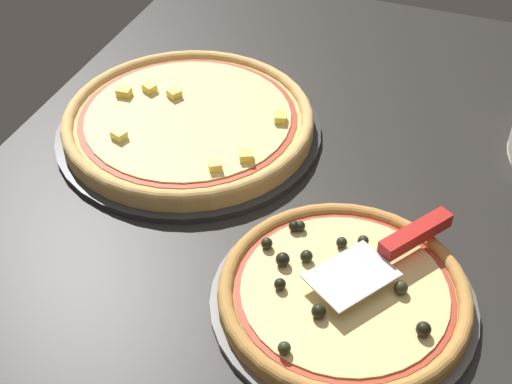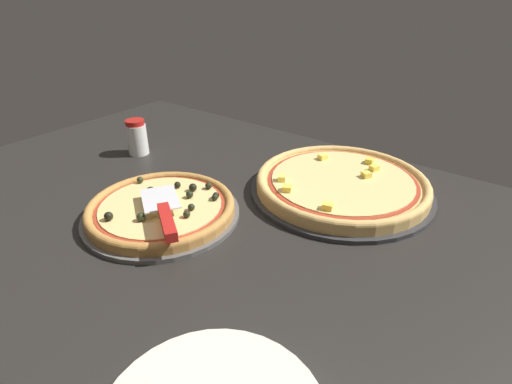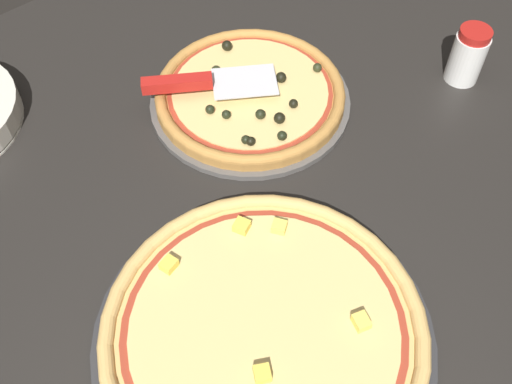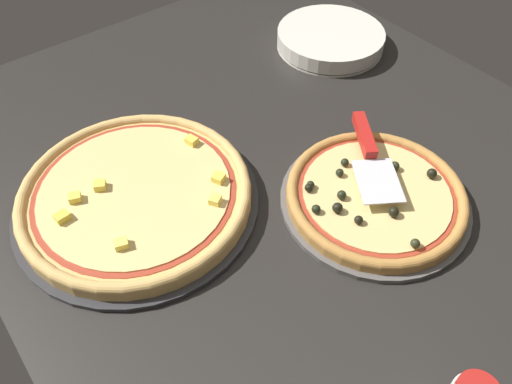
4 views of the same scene
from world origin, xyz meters
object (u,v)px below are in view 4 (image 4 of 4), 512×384
pizza_front (376,195)px  plate_stack (330,39)px  pizza_back (135,194)px  serving_spatula (368,146)px

pizza_front → plate_stack: size_ratio=1.22×
pizza_front → pizza_back: size_ratio=0.78×
pizza_front → serving_spatula: (7.29, -4.94, 3.24)cm
pizza_back → plate_stack: (15.29, -61.73, -0.58)cm
pizza_front → plate_stack: (41.17, -28.79, -0.15)cm
pizza_front → plate_stack: bearing=-35.0°
plate_stack → pizza_front: bearing=145.0°
pizza_back → plate_stack: size_ratio=1.57×
pizza_back → serving_spatula: (-18.59, -37.87, 2.80)cm
pizza_back → pizza_front: bearing=-128.2°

